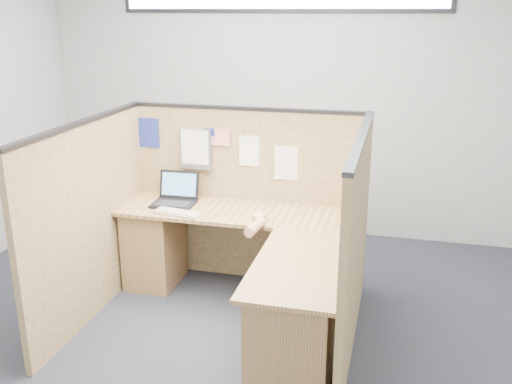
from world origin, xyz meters
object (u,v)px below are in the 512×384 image
(l_desk, at_px, (247,271))
(keyboard, at_px, (177,213))
(mouse, at_px, (260,219))
(laptop, at_px, (176,196))

(l_desk, bearing_deg, keyboard, 163.07)
(keyboard, relative_size, mouse, 3.69)
(keyboard, xyz_separation_m, mouse, (0.68, 0.00, 0.01))
(l_desk, xyz_separation_m, keyboard, (-0.62, 0.19, 0.35))
(laptop, bearing_deg, mouse, -21.04)
(keyboard, height_order, mouse, mouse)
(laptop, relative_size, mouse, 3.17)
(mouse, bearing_deg, keyboard, 180.00)
(l_desk, bearing_deg, laptop, 148.14)
(laptop, distance_m, mouse, 0.84)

